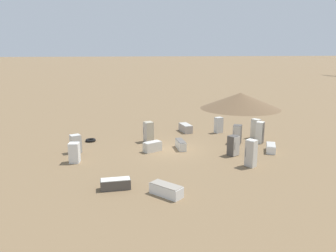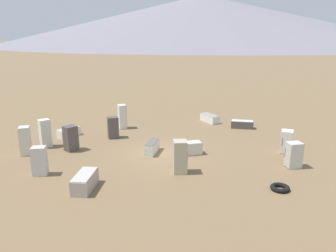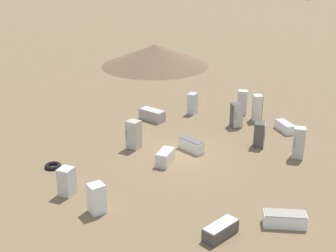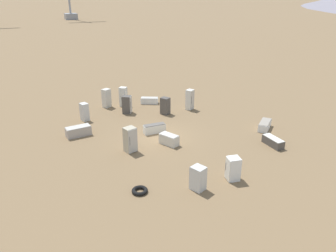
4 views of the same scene
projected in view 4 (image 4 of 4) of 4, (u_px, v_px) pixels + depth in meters
The scene contains 17 objects.
ground_plane at pixel (160, 136), 25.19m from camera, with size 1000.00×1000.00×0.00m, color brown.
discarded_fridge_0 at pixel (265, 125), 26.41m from camera, with size 1.92×1.75×0.64m.
discarded_fridge_1 at pixel (169, 139), 23.76m from camera, with size 1.21×1.58×0.78m.
discarded_fridge_2 at pixel (130, 140), 22.58m from camera, with size 0.90×0.88×1.77m.
discarded_fridge_3 at pixel (78, 131), 25.16m from camera, with size 1.93×0.97×0.76m.
discarded_fridge_4 at pixel (127, 105), 29.61m from camera, with size 1.01×0.98×1.61m.
discarded_fridge_5 at pixel (273, 142), 23.62m from camera, with size 0.68×1.73×0.61m.
discarded_fridge_6 at pixel (190, 100), 30.46m from camera, with size 0.86×0.85×1.89m.
discarded_fridge_7 at pixel (149, 100), 32.25m from camera, with size 1.79×1.38×0.60m.
discarded_fridge_8 at pixel (106, 98), 31.08m from camera, with size 0.90×0.87×1.77m.
discarded_fridge_9 at pixel (155, 129), 25.69m from camera, with size 1.75×0.61×0.72m.
discarded_fridge_10 at pixel (84, 112), 27.97m from camera, with size 0.73×0.85×1.54m.
discarded_fridge_11 at pixel (198, 178), 18.32m from camera, with size 0.88×0.95×1.43m.
discarded_fridge_12 at pixel (233, 169), 19.27m from camera, with size 0.85×0.82×1.45m.
discarded_fridge_13 at pixel (165, 106), 29.39m from camera, with size 0.92×0.95×1.54m.
discarded_fridge_14 at pixel (123, 97), 31.33m from camera, with size 0.88×0.88×1.86m.
scrap_tire at pixel (140, 191), 18.26m from camera, with size 0.91×0.91×0.22m.
Camera 4 is at (-9.15, -20.99, 10.55)m, focal length 35.00 mm.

